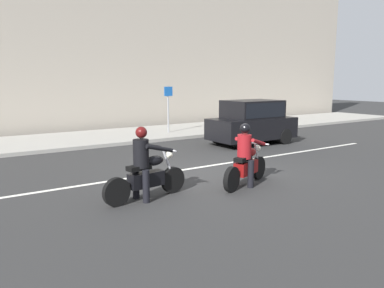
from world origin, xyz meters
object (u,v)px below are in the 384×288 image
Objects in this scene: motorcycle_with_rider_black_leather at (145,170)px; street_sign_post at (168,104)px; motorcycle_with_rider_crimson at (246,160)px; parked_hatchback_black at (252,122)px.

street_sign_post is at bearing 56.83° from motorcycle_with_rider_black_leather.
parked_hatchback_black is at bearing 45.91° from motorcycle_with_rider_crimson.
motorcycle_with_rider_crimson is 6.33m from parked_hatchback_black.
motorcycle_with_rider_black_leather is at bearing 171.91° from motorcycle_with_rider_crimson.
parked_hatchback_black is (6.98, 4.18, 0.27)m from motorcycle_with_rider_black_leather.
parked_hatchback_black is (4.40, 4.54, 0.29)m from motorcycle_with_rider_crimson.
street_sign_post is (-1.56, 4.13, 0.56)m from parked_hatchback_black.
parked_hatchback_black is 4.45m from street_sign_post.
motorcycle_with_rider_black_leather is 0.95× the size of street_sign_post.
parked_hatchback_black is at bearing -69.32° from street_sign_post.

